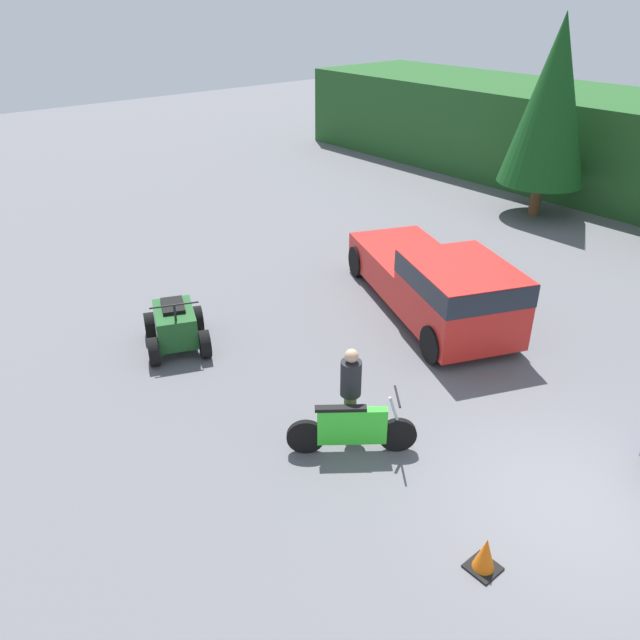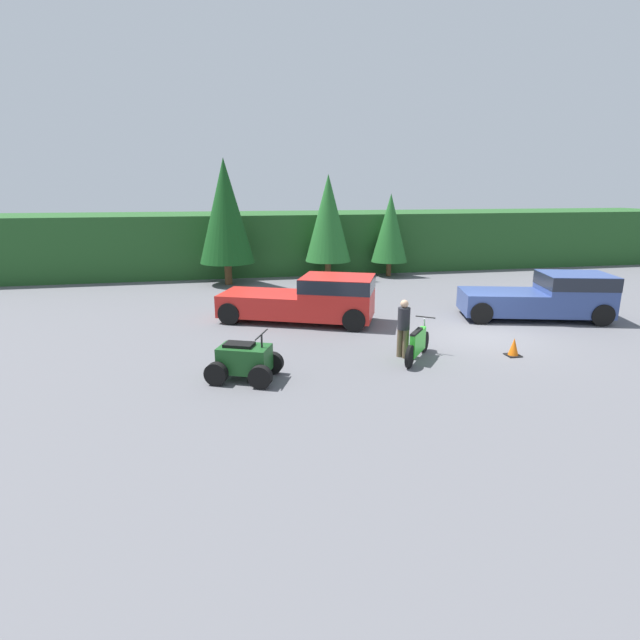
{
  "view_description": "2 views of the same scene",
  "coord_description": "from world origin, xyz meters",
  "px_view_note": "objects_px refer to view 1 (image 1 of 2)",
  "views": [
    {
      "loc": [
        2.92,
        -7.6,
        7.04
      ],
      "look_at": [
        -5.71,
        -0.35,
        0.95
      ],
      "focal_mm": 35.0,
      "sensor_mm": 36.0,
      "label": 1
    },
    {
      "loc": [
        -8.69,
        -14.86,
        4.86
      ],
      "look_at": [
        -5.71,
        -0.35,
        0.95
      ],
      "focal_mm": 28.0,
      "sensor_mm": 36.0,
      "label": 2
    }
  ],
  "objects_px": {
    "pickup_truck_red": "(439,283)",
    "traffic_cone": "(485,555)",
    "quad_atv": "(176,326)",
    "dirt_bike": "(352,429)",
    "rider_person": "(351,390)"
  },
  "relations": [
    {
      "from": "dirt_bike",
      "to": "traffic_cone",
      "type": "bearing_deg",
      "value": -57.08
    },
    {
      "from": "pickup_truck_red",
      "to": "rider_person",
      "type": "height_order",
      "value": "pickup_truck_red"
    },
    {
      "from": "quad_atv",
      "to": "rider_person",
      "type": "relative_size",
      "value": 1.22
    },
    {
      "from": "rider_person",
      "to": "quad_atv",
      "type": "bearing_deg",
      "value": 154.44
    },
    {
      "from": "quad_atv",
      "to": "traffic_cone",
      "type": "bearing_deg",
      "value": 24.8
    },
    {
      "from": "pickup_truck_red",
      "to": "quad_atv",
      "type": "relative_size",
      "value": 2.84
    },
    {
      "from": "pickup_truck_red",
      "to": "traffic_cone",
      "type": "xyz_separation_m",
      "value": [
        5.19,
        -5.06,
        -0.68
      ]
    },
    {
      "from": "pickup_truck_red",
      "to": "quad_atv",
      "type": "height_order",
      "value": "pickup_truck_red"
    },
    {
      "from": "quad_atv",
      "to": "traffic_cone",
      "type": "xyz_separation_m",
      "value": [
        7.99,
        0.29,
        -0.24
      ]
    },
    {
      "from": "dirt_bike",
      "to": "quad_atv",
      "type": "bearing_deg",
      "value": 134.59
    },
    {
      "from": "pickup_truck_red",
      "to": "rider_person",
      "type": "distance_m",
      "value": 4.89
    },
    {
      "from": "quad_atv",
      "to": "rider_person",
      "type": "bearing_deg",
      "value": 32.89
    },
    {
      "from": "quad_atv",
      "to": "rider_person",
      "type": "xyz_separation_m",
      "value": [
        4.68,
        0.84,
        0.45
      ]
    },
    {
      "from": "dirt_bike",
      "to": "pickup_truck_red",
      "type": "bearing_deg",
      "value": 63.24
    },
    {
      "from": "quad_atv",
      "to": "dirt_bike",
      "type": "bearing_deg",
      "value": 29.1
    }
  ]
}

